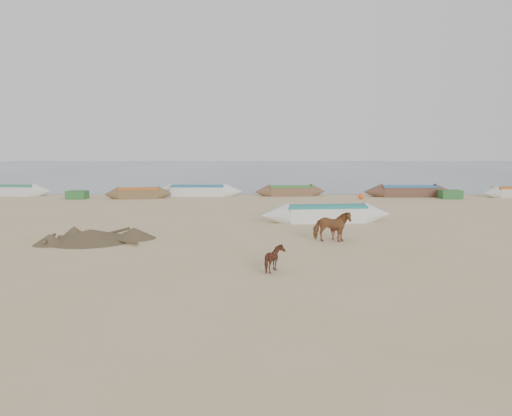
# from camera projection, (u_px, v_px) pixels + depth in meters

# --- Properties ---
(ground) EXTENTS (140.00, 140.00, 0.00)m
(ground) POSITION_uv_depth(u_px,v_px,m) (255.00, 246.00, 18.94)
(ground) COLOR tan
(ground) RESTS_ON ground
(sea) EXTENTS (160.00, 160.00, 0.00)m
(sea) POSITION_uv_depth(u_px,v_px,m) (261.00, 168.00, 100.37)
(sea) COLOR slate
(sea) RESTS_ON ground
(cow_adult) EXTENTS (1.51, 0.77, 1.24)m
(cow_adult) POSITION_uv_depth(u_px,v_px,m) (332.00, 227.00, 19.79)
(cow_adult) COLOR brown
(cow_adult) RESTS_ON ground
(calf_front) EXTENTS (0.89, 0.82, 0.87)m
(calf_front) POSITION_uv_depth(u_px,v_px,m) (334.00, 229.00, 20.37)
(calf_front) COLOR maroon
(calf_front) RESTS_ON ground
(calf_right) EXTENTS (0.68, 0.79, 0.79)m
(calf_right) POSITION_uv_depth(u_px,v_px,m) (275.00, 259.00, 14.96)
(calf_right) COLOR #5B2E1D
(calf_right) RESTS_ON ground
(near_canoe) EXTENTS (6.79, 2.03, 0.86)m
(near_canoe) POSITION_uv_depth(u_px,v_px,m) (326.00, 214.00, 25.24)
(near_canoe) COLOR silver
(near_canoe) RESTS_ON ground
(debris_pile) EXTENTS (4.16, 4.16, 0.47)m
(debris_pile) POSITION_uv_depth(u_px,v_px,m) (91.00, 235.00, 20.09)
(debris_pile) COLOR brown
(debris_pile) RESTS_ON ground
(waterline_canoes) EXTENTS (57.46, 5.11, 0.88)m
(waterline_canoes) POSITION_uv_depth(u_px,v_px,m) (261.00, 191.00, 39.04)
(waterline_canoes) COLOR brown
(waterline_canoes) RESTS_ON ground
(beach_clutter) EXTENTS (44.96, 3.47, 0.64)m
(beach_clutter) POSITION_uv_depth(u_px,v_px,m) (317.00, 194.00, 38.07)
(beach_clutter) COLOR #2D642E
(beach_clutter) RESTS_ON ground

